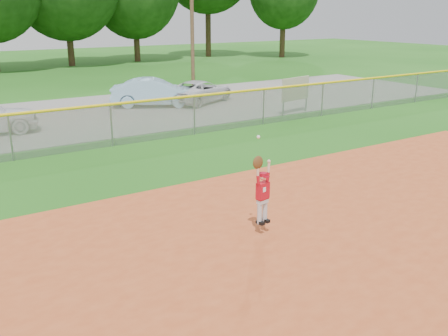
% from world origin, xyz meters
% --- Properties ---
extents(ground, '(120.00, 120.00, 0.00)m').
position_xyz_m(ground, '(0.00, 0.00, 0.00)').
color(ground, '#1E5B14').
rests_on(ground, ground).
extents(parking_strip, '(44.00, 10.00, 0.03)m').
position_xyz_m(parking_strip, '(0.00, 16.00, 0.01)').
color(parking_strip, slate).
rests_on(parking_strip, ground).
extents(car_blue, '(4.42, 3.30, 1.39)m').
position_xyz_m(car_blue, '(4.56, 16.22, 0.73)').
color(car_blue, '#89B3CC').
rests_on(car_blue, parking_strip).
extents(car_white_b, '(4.55, 3.50, 1.15)m').
position_xyz_m(car_white_b, '(7.04, 15.97, 0.60)').
color(car_white_b, silver).
rests_on(car_white_b, parking_strip).
extents(sponsor_sign, '(1.88, 0.41, 1.70)m').
position_xyz_m(sponsor_sign, '(9.29, 11.05, 1.12)').
color(sponsor_sign, gray).
rests_on(sponsor_sign, ground).
extents(outfield_fence, '(40.06, 0.10, 1.55)m').
position_xyz_m(outfield_fence, '(0.00, 10.00, 0.88)').
color(outfield_fence, gray).
rests_on(outfield_fence, ground).
extents(power_lines, '(19.40, 0.24, 9.00)m').
position_xyz_m(power_lines, '(1.00, 22.00, 4.68)').
color(power_lines, '#4C3823').
rests_on(power_lines, ground).
extents(ballplayer, '(0.50, 0.24, 1.94)m').
position_xyz_m(ballplayer, '(0.02, 1.24, 1.03)').
color(ballplayer, silver).
rests_on(ballplayer, ground).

